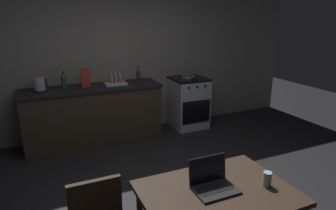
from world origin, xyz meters
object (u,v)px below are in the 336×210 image
cereal_box (85,78)px  dish_rack (115,82)px  bottle (138,75)px  laptop (213,183)px  dining_table (217,200)px  electric_kettle (39,85)px  drinking_glass (267,179)px  frying_pan (189,77)px  bottle_b (64,80)px  stove_oven (188,102)px

cereal_box → dish_rack: cereal_box is taller
bottle → laptop: bearing=-97.8°
dining_table → electric_kettle: size_ratio=5.12×
laptop → cereal_box: size_ratio=1.12×
drinking_glass → dish_rack: 3.11m
laptop → dish_rack: 2.95m
bottle → frying_pan: (0.94, 0.02, -0.11)m
electric_kettle → bottle_b: bearing=13.1°
stove_oven → frying_pan: frying_pan is taller
laptop → electric_kettle: (-1.09, 2.95, 0.25)m
dining_table → dish_rack: size_ratio=3.29×
electric_kettle → drinking_glass: (1.49, -3.08, -0.24)m
stove_oven → electric_kettle: 2.52m
stove_oven → dining_table: bearing=-114.2°
laptop → bottle_b: size_ratio=1.25×
drinking_glass → cereal_box: bearing=105.0°
dining_table → electric_kettle: 3.21m
stove_oven → drinking_glass: 3.24m
dining_table → frying_pan: (1.32, 2.96, 0.29)m
bottle → dish_rack: size_ratio=0.81×
stove_oven → frying_pan: 0.49m
dining_table → bottle: 2.99m
stove_oven → dish_rack: 1.43m
dining_table → electric_kettle: (-1.11, 2.99, 0.37)m
dining_table → bottle: bearing=82.6°
electric_kettle → cereal_box: bearing=1.7°
dining_table → bottle_b: bearing=104.0°
stove_oven → electric_kettle: (-2.45, 0.00, 0.56)m
stove_oven → bottle_b: size_ratio=3.59×
dish_rack → bottle_b: size_ratio=1.33×
frying_pan → bottle_b: size_ratio=1.62×
stove_oven → laptop: 3.26m
bottle → drinking_glass: (0.00, -3.03, -0.26)m
dining_table → dish_rack: (0.01, 2.99, 0.31)m
bottle → drinking_glass: bearing=-90.0°
stove_oven → frying_pan: (-0.02, -0.03, 0.48)m
laptop → dish_rack: bearing=83.8°
laptop → stove_oven: bearing=59.5°
laptop → bottle_b: (-0.75, 3.03, 0.26)m
laptop → cereal_box: cereal_box is taller
frying_pan → dining_table: bearing=-114.1°
stove_oven → frying_pan: size_ratio=2.22×
electric_kettle → bottle: 1.49m
electric_kettle → bottle_b: bottle_b is taller
stove_oven → dining_table: (-1.34, -2.98, 0.19)m
bottle → bottle_b: bearing=173.5°
electric_kettle → dish_rack: (1.12, 0.00, -0.06)m
laptop → drinking_glass: bearing=-24.0°
frying_pan → drinking_glass: bearing=-107.1°
frying_pan → cereal_box: size_ratio=1.45×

